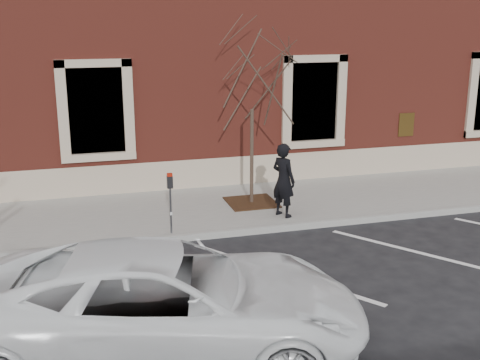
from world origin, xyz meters
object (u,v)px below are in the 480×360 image
object	(u,v)px
parking_meter	(170,192)
sapling	(252,82)
white_truck	(166,302)
man	(284,180)

from	to	relation	value
parking_meter	sapling	size ratio (longest dim) A/B	0.31
parking_meter	sapling	world-z (taller)	sapling
parking_meter	white_truck	distance (m)	4.60
sapling	parking_meter	bearing A→B (deg)	-145.29
sapling	white_truck	world-z (taller)	sapling
white_truck	man	bearing A→B (deg)	-22.23
white_truck	sapling	bearing A→B (deg)	-13.65
sapling	white_truck	xyz separation A→B (m)	(-3.17, -6.13, -2.40)
parking_meter	sapling	xyz separation A→B (m)	(2.33, 1.62, 2.11)
parking_meter	white_truck	world-z (taller)	white_truck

